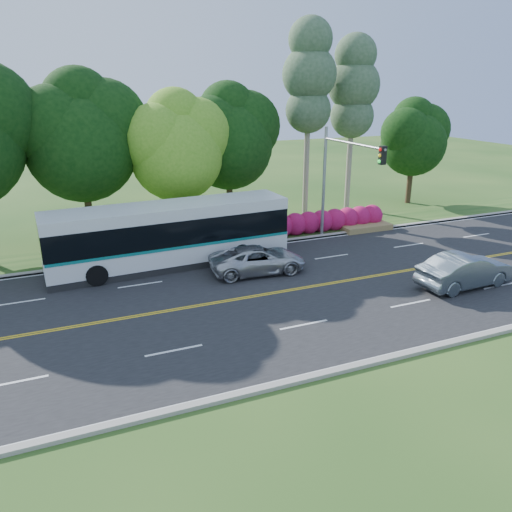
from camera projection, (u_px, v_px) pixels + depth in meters
name	position (u px, v px, depth m)	size (l,w,h in m)	color
ground	(279.00, 292.00, 23.98)	(120.00, 120.00, 0.00)	#224918
road	(279.00, 292.00, 23.98)	(60.00, 14.00, 0.02)	black
curb_north	(229.00, 248.00, 30.19)	(60.00, 0.30, 0.15)	gray
curb_south	(364.00, 364.00, 17.73)	(60.00, 0.30, 0.15)	gray
grass_verge	(219.00, 240.00, 31.81)	(60.00, 4.00, 0.10)	#224918
lane_markings	(277.00, 292.00, 23.94)	(57.60, 13.82, 0.00)	gold
tree_row	(120.00, 131.00, 30.47)	(44.70, 9.10, 13.84)	#2F2214
bougainvillea_hedge	(324.00, 222.00, 33.46)	(9.50, 2.25, 1.50)	#9A0C41
traffic_signal	(341.00, 170.00, 29.51)	(0.42, 6.10, 7.00)	gray
transit_bus	(170.00, 236.00, 26.99)	(13.12, 3.46, 3.40)	silver
sedan	(465.00, 270.00, 24.41)	(1.75, 5.01, 1.65)	slate
suv	(258.00, 260.00, 26.27)	(2.34, 5.07, 1.41)	#B7B9BC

